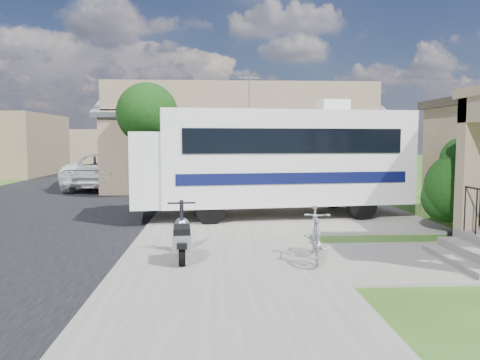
{
  "coord_description": "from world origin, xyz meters",
  "views": [
    {
      "loc": [
        -1.16,
        -9.65,
        2.36
      ],
      "look_at": [
        -0.5,
        2.5,
        1.3
      ],
      "focal_mm": 35.0,
      "sensor_mm": 36.0,
      "label": 1
    }
  ],
  "objects": [
    {
      "name": "ground",
      "position": [
        0.0,
        0.0,
        0.0
      ],
      "size": [
        120.0,
        120.0,
        0.0
      ],
      "primitive_type": "plane",
      "color": "#274913"
    },
    {
      "name": "street_slab",
      "position": [
        -7.5,
        10.0,
        0.01
      ],
      "size": [
        9.0,
        80.0,
        0.02
      ],
      "primitive_type": "cube",
      "color": "black",
      "rests_on": "ground"
    },
    {
      "name": "sidewalk_slab",
      "position": [
        -1.0,
        10.0,
        0.03
      ],
      "size": [
        4.0,
        80.0,
        0.06
      ],
      "primitive_type": "cube",
      "color": "#66645C",
      "rests_on": "ground"
    },
    {
      "name": "driveway_slab",
      "position": [
        1.5,
        4.5,
        0.03
      ],
      "size": [
        7.0,
        6.0,
        0.05
      ],
      "primitive_type": "cube",
      "color": "#66645C",
      "rests_on": "ground"
    },
    {
      "name": "walk_slab",
      "position": [
        3.0,
        -1.0,
        0.03
      ],
      "size": [
        4.0,
        3.0,
        0.05
      ],
      "primitive_type": "cube",
      "color": "#66645C",
      "rests_on": "ground"
    },
    {
      "name": "warehouse",
      "position": [
        0.0,
        13.97,
        1.99
      ],
      "size": [
        12.5,
        8.4,
        5.04
      ],
      "color": "#775E4A",
      "rests_on": "ground"
    },
    {
      "name": "distant_bldg_near",
      "position": [
        -15.0,
        34.0,
        1.6
      ],
      "size": [
        8.0,
        7.0,
        3.2
      ],
      "primitive_type": "cube",
      "color": "#775E4A",
      "rests_on": "ground"
    },
    {
      "name": "street_tree_a",
      "position": [
        -3.7,
        9.05,
        3.25
      ],
      "size": [
        2.44,
        2.4,
        4.58
      ],
      "color": "black",
      "rests_on": "ground"
    },
    {
      "name": "street_tree_b",
      "position": [
        -3.7,
        19.05,
        3.39
      ],
      "size": [
        2.44,
        2.4,
        4.73
      ],
      "color": "black",
      "rests_on": "ground"
    },
    {
      "name": "street_tree_c",
      "position": [
        -3.7,
        28.05,
        3.1
      ],
      "size": [
        2.44,
        2.4,
        4.42
      ],
      "color": "black",
      "rests_on": "ground"
    },
    {
      "name": "motorhome",
      "position": [
        0.6,
        4.4,
        1.8
      ],
      "size": [
        8.4,
        3.51,
        4.18
      ],
      "rotation": [
        0.0,
        0.0,
        0.12
      ],
      "color": "silver",
      "rests_on": "ground"
    },
    {
      "name": "shrub",
      "position": [
        4.99,
        1.58,
        1.24
      ],
      "size": [
        1.97,
        1.88,
        2.41
      ],
      "color": "black",
      "rests_on": "ground"
    },
    {
      "name": "scooter",
      "position": [
        -1.79,
        -0.79,
        0.47
      ],
      "size": [
        0.56,
        1.61,
        1.06
      ],
      "rotation": [
        0.0,
        0.0,
        0.07
      ],
      "color": "black",
      "rests_on": "ground"
    },
    {
      "name": "bicycle",
      "position": [
        0.76,
        -0.95,
        0.5
      ],
      "size": [
        0.71,
        1.72,
        1.0
      ],
      "primitive_type": "imported",
      "rotation": [
        0.0,
        0.0,
        -0.15
      ],
      "color": "#97969D",
      "rests_on": "ground"
    },
    {
      "name": "pickup_truck",
      "position": [
        -6.22,
        13.03,
        0.84
      ],
      "size": [
        3.29,
        6.27,
        1.68
      ],
      "primitive_type": "imported",
      "rotation": [
        0.0,
        0.0,
        3.06
      ],
      "color": "white",
      "rests_on": "ground"
    },
    {
      "name": "van",
      "position": [
        -6.5,
        19.53,
        0.8
      ],
      "size": [
        2.64,
        5.66,
        1.6
      ],
      "primitive_type": "imported",
      "rotation": [
        0.0,
        0.0,
        0.08
      ],
      "color": "white",
      "rests_on": "ground"
    },
    {
      "name": "garden_hose",
      "position": [
        3.77,
        -0.39,
        0.08
      ],
      "size": [
        0.37,
        0.37,
        0.17
      ],
      "primitive_type": "cylinder",
      "color": "#166F1E",
      "rests_on": "ground"
    }
  ]
}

